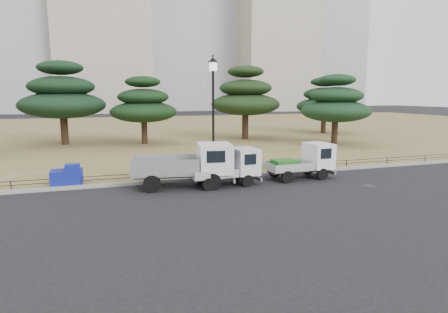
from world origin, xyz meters
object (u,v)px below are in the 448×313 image
object	(u,v)px
truck_large	(189,163)
truck_kei_rear	(304,161)
truck_kei_front	(229,167)
tarp_pile	(67,176)
street_lamp	(213,97)

from	to	relation	value
truck_large	truck_kei_rear	distance (m)	6.28
truck_kei_rear	truck_kei_front	bearing A→B (deg)	-179.14
truck_kei_front	truck_kei_rear	xyz separation A→B (m)	(4.29, 0.23, 0.03)
truck_kei_front	tarp_pile	world-z (taller)	truck_kei_front
truck_kei_front	truck_large	bearing A→B (deg)	167.12
tarp_pile	street_lamp	bearing A→B (deg)	-2.70
truck_large	street_lamp	xyz separation A→B (m)	(1.67, 1.47, 3.18)
tarp_pile	truck_kei_rear	bearing A→B (deg)	-8.98
truck_large	truck_kei_front	distance (m)	2.02
truck_large	street_lamp	bearing A→B (deg)	49.79
truck_kei_front	truck_kei_rear	distance (m)	4.30
truck_kei_rear	tarp_pile	size ratio (longest dim) A/B	2.48
truck_kei_rear	street_lamp	bearing A→B (deg)	159.35
truck_large	truck_kei_rear	size ratio (longest dim) A/B	1.38
truck_kei_rear	street_lamp	xyz separation A→B (m)	(-4.60, 1.54, 3.41)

